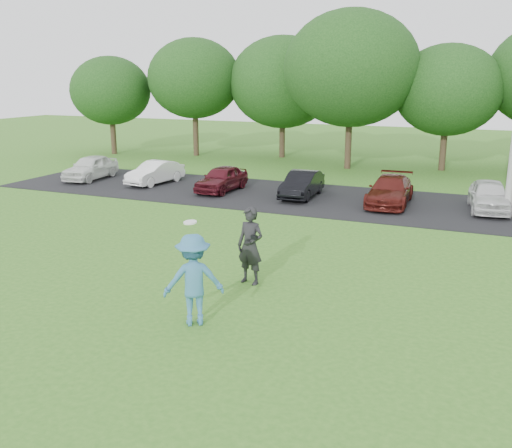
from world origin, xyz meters
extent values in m
plane|color=#346E1F|center=(0.00, 0.00, 0.00)|extent=(100.00, 100.00, 0.00)
cube|color=black|center=(0.00, 13.00, 0.01)|extent=(32.00, 6.50, 0.03)
imported|color=teal|center=(0.12, -0.16, 0.99)|extent=(1.47, 1.32, 1.98)
cylinder|color=white|center=(0.21, -0.38, 2.29)|extent=(0.27, 0.27, 0.06)
imported|color=black|center=(0.25, 2.54, 0.99)|extent=(0.79, 0.59, 1.98)
cube|color=black|center=(0.43, 2.36, 1.28)|extent=(0.16, 0.12, 0.10)
imported|color=white|center=(-13.07, 12.99, 0.63)|extent=(1.71, 3.63, 1.20)
imported|color=white|center=(-9.39, 13.20, 0.57)|extent=(1.60, 3.40, 1.08)
imported|color=#4D101A|center=(-5.63, 12.84, 0.60)|extent=(1.46, 3.38, 1.14)
imported|color=black|center=(-1.86, 13.00, 0.58)|extent=(1.27, 3.38, 1.10)
imported|color=#501511|center=(1.90, 13.02, 0.60)|extent=(1.71, 3.97, 1.14)
imported|color=silver|center=(5.63, 13.39, 0.62)|extent=(1.80, 3.62, 1.19)
cylinder|color=#38281C|center=(-18.00, 21.60, 1.10)|extent=(0.36, 0.36, 2.20)
ellipsoid|color=#214C19|center=(-18.00, 21.60, 4.15)|extent=(5.20, 5.20, 4.42)
cylinder|color=#38281C|center=(-12.50, 23.00, 1.35)|extent=(0.36, 0.36, 2.70)
ellipsoid|color=#214C19|center=(-12.50, 23.00, 4.93)|extent=(5.94, 5.94, 5.05)
cylinder|color=#38281C|center=(-7.00, 24.40, 1.10)|extent=(0.36, 0.36, 2.20)
ellipsoid|color=#214C19|center=(-7.00, 24.40, 4.71)|extent=(6.68, 6.68, 5.68)
cylinder|color=#38281C|center=(-2.00, 21.60, 1.35)|extent=(0.36, 0.36, 2.70)
ellipsoid|color=#214C19|center=(-2.00, 21.60, 5.48)|extent=(7.42, 7.42, 6.31)
cylinder|color=#38281C|center=(3.00, 23.00, 1.10)|extent=(0.36, 0.36, 2.20)
ellipsoid|color=#214C19|center=(3.00, 23.00, 4.36)|extent=(5.76, 5.76, 4.90)
camera|label=1|loc=(5.70, -10.02, 5.15)|focal=40.00mm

